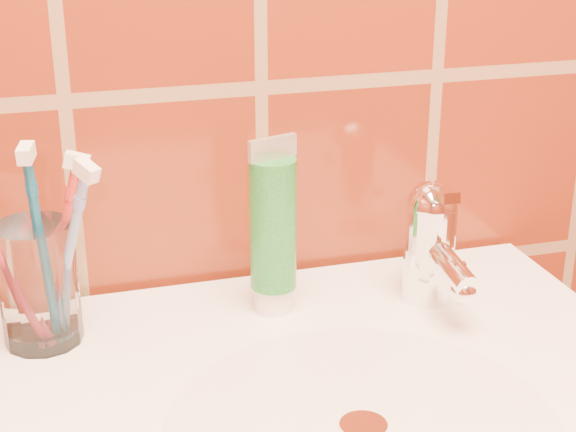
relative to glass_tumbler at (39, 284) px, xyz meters
name	(u,v)px	position (x,y,z in m)	size (l,w,h in m)	color
glass_tumbler	(39,284)	(0.00, 0.00, 0.00)	(0.07, 0.07, 0.11)	white
toothpaste_tube	(273,232)	(0.21, 0.00, 0.02)	(0.05, 0.04, 0.17)	white
faucet	(432,239)	(0.36, -0.02, 0.01)	(0.05, 0.11, 0.12)	white
toothbrush_0	(8,269)	(-0.02, -0.02, 0.03)	(0.07, 0.04, 0.17)	#A22231
toothbrush_1	(41,249)	(0.01, -0.01, 0.04)	(0.03, 0.05, 0.19)	#0D5075
toothbrush_2	(61,248)	(0.02, 0.00, 0.03)	(0.06, 0.03, 0.18)	red
toothbrush_3	(68,255)	(0.03, -0.02, 0.03)	(0.06, 0.08, 0.18)	#7997D8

